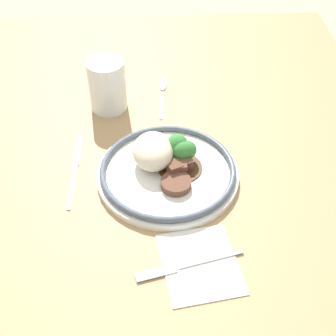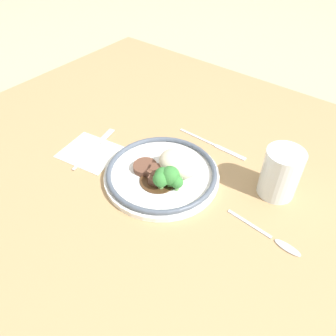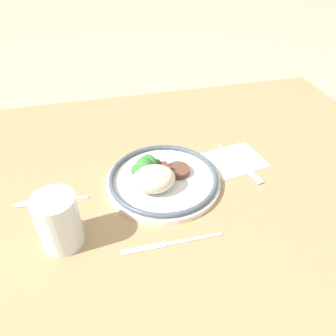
# 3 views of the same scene
# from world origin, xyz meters

# --- Properties ---
(ground_plane) EXTENTS (8.00, 8.00, 0.00)m
(ground_plane) POSITION_xyz_m (0.00, 0.00, 0.00)
(ground_plane) COLOR tan
(dining_table) EXTENTS (1.37, 1.08, 0.05)m
(dining_table) POSITION_xyz_m (0.00, 0.00, 0.02)
(dining_table) COLOR tan
(dining_table) RESTS_ON ground
(napkin) EXTENTS (0.16, 0.14, 0.00)m
(napkin) POSITION_xyz_m (-0.21, -0.10, 0.05)
(napkin) COLOR silver
(napkin) RESTS_ON dining_table
(plate) EXTENTS (0.28, 0.28, 0.07)m
(plate) POSITION_xyz_m (-0.00, -0.05, 0.07)
(plate) COLOR white
(plate) RESTS_ON dining_table
(juice_glass) EXTENTS (0.08, 0.08, 0.12)m
(juice_glass) POSITION_xyz_m (0.22, 0.07, 0.10)
(juice_glass) COLOR #F4AD19
(juice_glass) RESTS_ON dining_table
(fork) EXTENTS (0.06, 0.18, 0.00)m
(fork) POSITION_xyz_m (-0.22, -0.07, 0.05)
(fork) COLOR silver
(fork) RESTS_ON napkin
(knife) EXTENTS (0.21, 0.01, 0.00)m
(knife) POSITION_xyz_m (0.02, 0.13, 0.05)
(knife) COLOR silver
(knife) RESTS_ON dining_table
(spoon) EXTENTS (0.17, 0.02, 0.01)m
(spoon) POSITION_xyz_m (0.29, -0.06, 0.05)
(spoon) COLOR silver
(spoon) RESTS_ON dining_table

